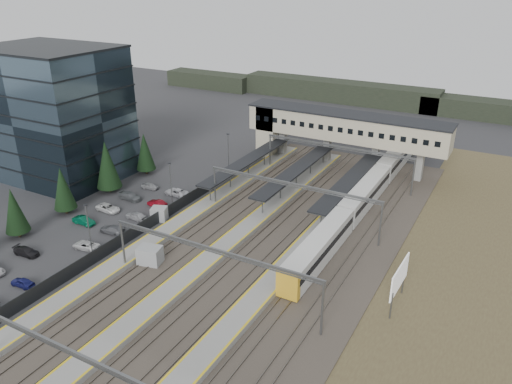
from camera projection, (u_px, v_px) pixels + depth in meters
The scene contains 15 objects.
ground at pixel (174, 246), 72.30m from camera, with size 220.00×220.00×0.00m, color #2B2B2D.
office_building at pixel (54, 113), 92.82m from camera, with size 24.30×18.30×24.30m.
conifer_row at pixel (43, 195), 76.94m from camera, with size 4.42×49.82×9.50m.
car_park at pixel (75, 238), 72.99m from camera, with size 10.61×44.84×1.29m.
lampposts at pixel (135, 204), 75.07m from camera, with size 0.50×53.25×8.07m.
fence at pixel (160, 216), 78.77m from camera, with size 0.08×90.00×2.00m.
relay_cabin_near at pixel (150, 256), 67.25m from camera, with size 3.51×2.89×2.57m.
relay_cabin_far at pixel (159, 214), 79.34m from camera, with size 2.91×2.69×2.16m.
rail_corridor at pixel (247, 244), 72.07m from camera, with size 34.00×90.00×0.92m.
canopies at pixel (297, 169), 89.24m from camera, with size 23.10×30.00×3.28m.
footbridge at pixel (332, 127), 99.31m from camera, with size 40.40×6.40×11.20m.
gantries at pixel (257, 219), 66.98m from camera, with size 28.40×62.28×7.17m.
train at pixel (365, 195), 83.54m from camera, with size 2.92×61.03×3.68m.
billboard at pixel (399, 278), 57.80m from camera, with size 0.41×6.57×5.69m.
treeline_far at pixel (454, 107), 134.49m from camera, with size 170.00×19.00×7.00m.
Camera 1 is at (40.73, -49.40, 36.46)m, focal length 35.00 mm.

